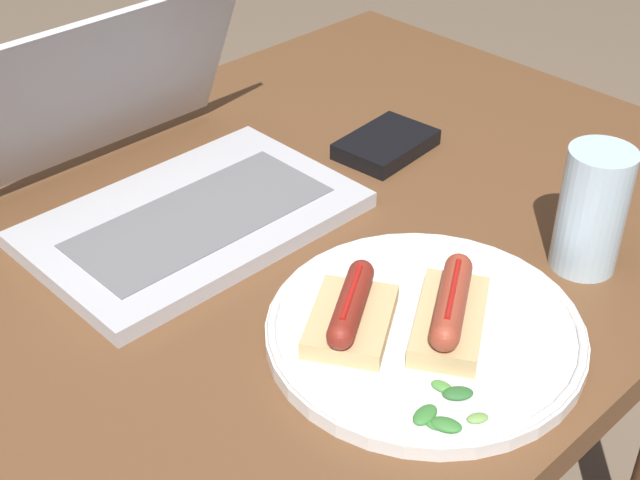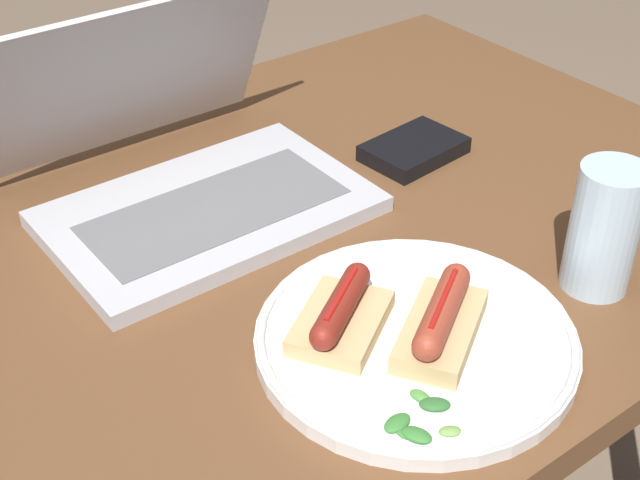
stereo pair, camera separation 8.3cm
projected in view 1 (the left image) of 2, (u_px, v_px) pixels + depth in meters
desk at (253, 317)px, 0.97m from camera, size 1.17×0.76×0.75m
laptop at (167, 180)px, 0.96m from camera, size 0.34×0.31×0.21m
plate at (425, 330)px, 0.80m from camera, size 0.29×0.29×0.02m
sausage_toast_left at (351, 314)px, 0.78m from camera, size 0.12×0.11×0.04m
sausage_toast_middle at (451, 312)px, 0.78m from camera, size 0.13×0.11×0.05m
salad_pile at (446, 408)px, 0.71m from camera, size 0.07×0.06×0.01m
drinking_glass at (592, 210)px, 0.86m from camera, size 0.07×0.07×0.13m
external_drive at (386, 144)px, 1.08m from camera, size 0.12×0.09×0.02m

